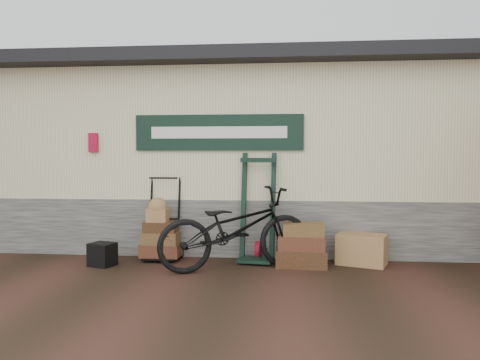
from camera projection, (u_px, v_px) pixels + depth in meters
name	position (u px, v px, depth m)	size (l,w,h in m)	color
ground	(231.00, 274.00, 6.31)	(80.00, 80.00, 0.00)	black
station_building	(247.00, 155.00, 8.94)	(14.40, 4.10, 3.20)	#4C4C47
porter_trolley	(164.00, 213.00, 7.22)	(0.71, 0.54, 1.43)	black
green_barrow	(257.00, 208.00, 7.02)	(0.59, 0.50, 1.63)	black
suitcase_stack	(302.00, 244.00, 6.72)	(0.72, 0.45, 0.64)	#351A11
wicker_hamper	(362.00, 249.00, 6.84)	(0.68, 0.45, 0.45)	brown
black_trunk	(102.00, 254.00, 6.75)	(0.34, 0.29, 0.34)	black
bicycle	(236.00, 224.00, 6.50)	(2.21, 0.77, 1.28)	black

